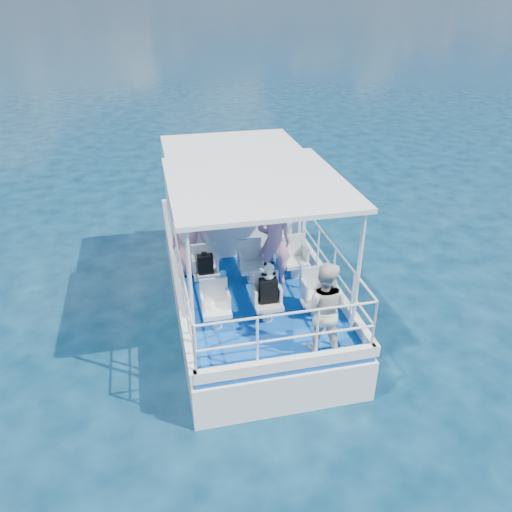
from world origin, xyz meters
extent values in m
plane|color=#071F33|center=(0.00, 0.00, 0.00)|extent=(2000.00, 2000.00, 0.00)
cube|color=white|center=(0.00, 1.00, 0.00)|extent=(3.00, 7.00, 1.60)
cube|color=#0B449F|center=(0.00, 1.00, 0.85)|extent=(2.90, 6.90, 0.10)
cube|color=white|center=(0.00, 2.30, 2.00)|extent=(2.85, 2.00, 2.20)
cube|color=white|center=(0.00, -0.20, 3.14)|extent=(3.00, 3.20, 0.08)
cylinder|color=white|center=(-1.35, -1.70, 2.00)|extent=(0.07, 0.07, 2.20)
cylinder|color=white|center=(1.35, -1.70, 2.00)|extent=(0.07, 0.07, 2.20)
cylinder|color=white|center=(-1.35, 1.20, 2.00)|extent=(0.07, 0.07, 2.20)
cylinder|color=white|center=(1.35, 1.20, 2.00)|extent=(0.07, 0.07, 2.20)
cube|color=silver|center=(-0.90, 0.20, 1.09)|extent=(0.48, 0.46, 0.38)
cube|color=silver|center=(0.00, 0.20, 1.09)|extent=(0.48, 0.46, 0.38)
cube|color=silver|center=(0.90, 0.20, 1.09)|extent=(0.48, 0.46, 0.38)
cube|color=silver|center=(-0.90, -1.10, 1.09)|extent=(0.48, 0.46, 0.38)
cube|color=silver|center=(0.00, -1.10, 1.09)|extent=(0.48, 0.46, 0.38)
cube|color=silver|center=(0.90, -1.10, 1.09)|extent=(0.48, 0.46, 0.38)
imported|color=pink|center=(-1.14, 0.80, 1.68)|extent=(0.70, 0.60, 1.57)
imported|color=#CC84A1|center=(0.43, 0.12, 1.79)|extent=(0.75, 0.60, 1.78)
imported|color=silver|center=(0.65, -2.06, 1.70)|extent=(0.96, 0.88, 1.59)
cube|color=black|center=(-0.91, 0.12, 1.47)|extent=(0.29, 0.16, 0.38)
cube|color=black|center=(0.01, -1.09, 1.50)|extent=(0.30, 0.17, 0.45)
cube|color=black|center=(-0.92, 0.13, 1.69)|extent=(0.10, 0.06, 0.06)
camera|label=1|loc=(-1.78, -8.06, 6.14)|focal=35.00mm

